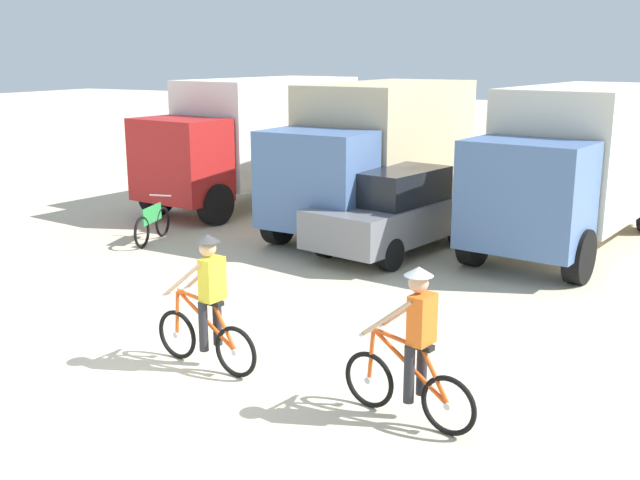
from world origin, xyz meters
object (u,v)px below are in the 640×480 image
Objects in this scene: box_truck_cream_rv at (578,158)px; box_truck_tan_camper at (379,147)px; cyclist_orange_shirt at (207,307)px; bicycle_spare at (152,224)px; cyclist_cowboy_hat at (413,351)px; sedan_parked at (394,210)px; box_truck_white_box at (256,135)px.

box_truck_tan_camper is at bearing -177.50° from box_truck_cream_rv.
box_truck_tan_camper is at bearing 99.65° from cyclist_orange_shirt.
bicycle_spare is (-5.16, 5.01, -0.45)m from cyclist_orange_shirt.
sedan_parked is at bearing 114.11° from cyclist_cowboy_hat.
box_truck_cream_rv is at bearing 35.82° from sedan_parked.
box_truck_white_box reaches higher than bicycle_spare.
box_truck_tan_camper is at bearing 115.98° from cyclist_cowboy_hat.
bicycle_spare is (-8.04, 5.16, -0.45)m from cyclist_cowboy_hat.
box_truck_white_box is 1.00× the size of box_truck_cream_rv.
box_truck_white_box is 1.02× the size of box_truck_tan_camper.
cyclist_cowboy_hat is at bearing -90.60° from box_truck_cream_rv.
box_truck_white_box reaches higher than cyclist_cowboy_hat.
sedan_parked is at bearing 19.41° from bicycle_spare.
bicycle_spare is at bearing 135.87° from cyclist_orange_shirt.
box_truck_cream_rv is at bearing 89.40° from cyclist_cowboy_hat.
bicycle_spare is at bearing -160.59° from sedan_parked.
box_truck_white_box reaches higher than cyclist_orange_shirt.
box_truck_cream_rv is (4.48, 0.20, 0.00)m from box_truck_tan_camper.
box_truck_tan_camper is 10.07m from cyclist_cowboy_hat.
cyclist_orange_shirt reaches higher than sedan_parked.
bicycle_spare is (-8.14, -4.05, -1.48)m from box_truck_cream_rv.
sedan_parked is 2.45× the size of cyclist_orange_shirt.
box_truck_tan_camper is 0.98× the size of box_truck_cream_rv.
box_truck_white_box and box_truck_cream_rv have the same top height.
cyclist_orange_shirt is (5.60, -9.91, -1.03)m from box_truck_white_box.
cyclist_orange_shirt is (0.21, -6.75, -0.04)m from sedan_parked.
cyclist_cowboy_hat is at bearing -49.88° from box_truck_white_box.
cyclist_cowboy_hat is (3.09, -6.90, -0.04)m from sedan_parked.
box_truck_cream_rv is at bearing -5.73° from box_truck_white_box.
cyclist_cowboy_hat reaches higher than bicycle_spare.
box_truck_tan_camper and box_truck_cream_rv have the same top height.
sedan_parked is at bearing -30.38° from box_truck_white_box.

